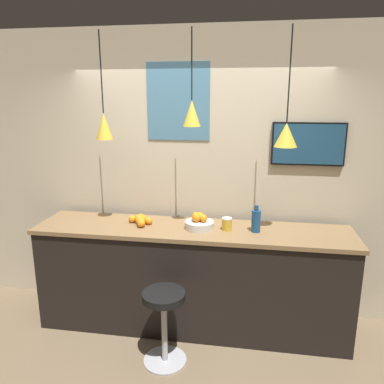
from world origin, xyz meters
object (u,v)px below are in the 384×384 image
at_px(bar_stool, 164,314).
at_px(mounted_tv, 308,144).
at_px(fruit_bowl, 199,223).
at_px(juice_bottle, 256,221).
at_px(spread_jar, 227,224).

distance_m(bar_stool, mounted_tv, 2.04).
relative_size(fruit_bowl, juice_bottle, 1.08).
relative_size(bar_stool, mounted_tv, 0.97).
xyz_separation_m(juice_bottle, mounted_tv, (0.46, 0.38, 0.66)).
xyz_separation_m(spread_jar, mounted_tv, (0.73, 0.38, 0.71)).
distance_m(bar_stool, fruit_bowl, 0.88).
bearing_deg(mounted_tv, juice_bottle, -140.40).
bearing_deg(bar_stool, spread_jar, 49.90).
xyz_separation_m(fruit_bowl, spread_jar, (0.26, -0.00, 0.00)).
height_order(bar_stool, fruit_bowl, fruit_bowl).
relative_size(bar_stool, fruit_bowl, 2.42).
relative_size(juice_bottle, spread_jar, 2.14).
height_order(spread_jar, mounted_tv, mounted_tv).
bearing_deg(fruit_bowl, spread_jar, -0.70).
distance_m(fruit_bowl, juice_bottle, 0.53).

